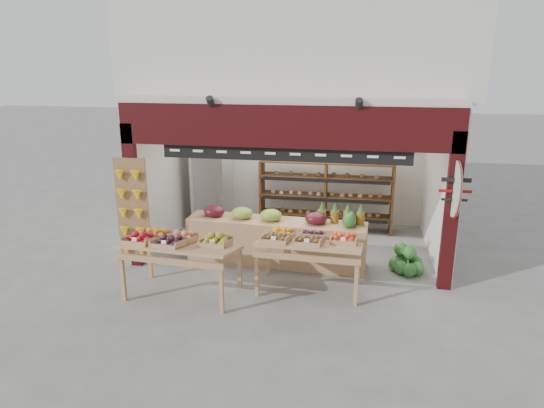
{
  "coord_description": "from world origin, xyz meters",
  "views": [
    {
      "loc": [
        1.26,
        -8.9,
        3.65
      ],
      "look_at": [
        -0.35,
        -0.2,
        1.07
      ],
      "focal_mm": 32.0,
      "sensor_mm": 36.0,
      "label": 1
    }
  ],
  "objects_px": {
    "watermelon_pile": "(406,262)",
    "display_table_left": "(175,243)",
    "back_shelving": "(326,180)",
    "refrigerator": "(212,184)",
    "cardboard_stack": "(223,231)",
    "display_table_right": "(306,241)",
    "mid_counter": "(275,240)"
  },
  "relations": [
    {
      "from": "cardboard_stack",
      "to": "mid_counter",
      "type": "distance_m",
      "value": 1.62
    },
    {
      "from": "back_shelving",
      "to": "display_table_right",
      "type": "bearing_deg",
      "value": -91.54
    },
    {
      "from": "mid_counter",
      "to": "display_table_left",
      "type": "bearing_deg",
      "value": -131.74
    },
    {
      "from": "mid_counter",
      "to": "watermelon_pile",
      "type": "height_order",
      "value": "mid_counter"
    },
    {
      "from": "cardboard_stack",
      "to": "mid_counter",
      "type": "height_order",
      "value": "mid_counter"
    },
    {
      "from": "back_shelving",
      "to": "mid_counter",
      "type": "xyz_separation_m",
      "value": [
        -0.76,
        -2.11,
        -0.68
      ]
    },
    {
      "from": "back_shelving",
      "to": "cardboard_stack",
      "type": "height_order",
      "value": "back_shelving"
    },
    {
      "from": "cardboard_stack",
      "to": "display_table_right",
      "type": "xyz_separation_m",
      "value": [
        1.97,
        -1.93,
        0.61
      ]
    },
    {
      "from": "mid_counter",
      "to": "display_table_left",
      "type": "height_order",
      "value": "display_table_left"
    },
    {
      "from": "back_shelving",
      "to": "cardboard_stack",
      "type": "distance_m",
      "value": 2.53
    },
    {
      "from": "refrigerator",
      "to": "display_table_left",
      "type": "relative_size",
      "value": 1.07
    },
    {
      "from": "cardboard_stack",
      "to": "watermelon_pile",
      "type": "bearing_deg",
      "value": -14.16
    },
    {
      "from": "back_shelving",
      "to": "mid_counter",
      "type": "distance_m",
      "value": 2.35
    },
    {
      "from": "display_table_right",
      "to": "watermelon_pile",
      "type": "relative_size",
      "value": 2.68
    },
    {
      "from": "mid_counter",
      "to": "display_table_right",
      "type": "bearing_deg",
      "value": -55.32
    },
    {
      "from": "back_shelving",
      "to": "display_table_right",
      "type": "relative_size",
      "value": 1.71
    },
    {
      "from": "back_shelving",
      "to": "watermelon_pile",
      "type": "bearing_deg",
      "value": -52.02
    },
    {
      "from": "display_table_left",
      "to": "display_table_right",
      "type": "xyz_separation_m",
      "value": [
        2.05,
        0.54,
        -0.03
      ]
    },
    {
      "from": "display_table_left",
      "to": "watermelon_pile",
      "type": "height_order",
      "value": "display_table_left"
    },
    {
      "from": "mid_counter",
      "to": "display_table_left",
      "type": "distance_m",
      "value": 2.09
    },
    {
      "from": "cardboard_stack",
      "to": "display_table_left",
      "type": "relative_size",
      "value": 0.55
    },
    {
      "from": "refrigerator",
      "to": "display_table_left",
      "type": "height_order",
      "value": "refrigerator"
    },
    {
      "from": "refrigerator",
      "to": "display_table_right",
      "type": "bearing_deg",
      "value": -46.41
    },
    {
      "from": "back_shelving",
      "to": "watermelon_pile",
      "type": "relative_size",
      "value": 4.6
    },
    {
      "from": "watermelon_pile",
      "to": "display_table_left",
      "type": "bearing_deg",
      "value": -157.73
    },
    {
      "from": "refrigerator",
      "to": "mid_counter",
      "type": "bearing_deg",
      "value": -43.62
    },
    {
      "from": "cardboard_stack",
      "to": "refrigerator",
      "type": "bearing_deg",
      "value": 118.49
    },
    {
      "from": "back_shelving",
      "to": "display_table_right",
      "type": "xyz_separation_m",
      "value": [
        -0.08,
        -3.1,
        -0.3
      ]
    },
    {
      "from": "refrigerator",
      "to": "display_table_left",
      "type": "distance_m",
      "value": 3.46
    },
    {
      "from": "refrigerator",
      "to": "display_table_left",
      "type": "xyz_separation_m",
      "value": [
        0.44,
        -3.43,
        -0.11
      ]
    },
    {
      "from": "mid_counter",
      "to": "display_table_left",
      "type": "xyz_separation_m",
      "value": [
        -1.36,
        -1.53,
        0.41
      ]
    },
    {
      "from": "display_table_left",
      "to": "watermelon_pile",
      "type": "bearing_deg",
      "value": 22.27
    }
  ]
}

